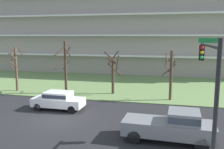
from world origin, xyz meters
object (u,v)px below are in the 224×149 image
Objects in this scene: tree_left at (65,65)px; sedan_white_center_right at (58,100)px; traffic_signal_mast at (209,80)px; pickup_gray_center_left at (172,125)px; tree_far_left at (16,66)px; tree_right at (171,74)px; tree_center at (113,72)px.

tree_left reaches higher than sedan_white_center_right.
pickup_gray_center_left is at bearing 120.07° from traffic_signal_mast.
tree_far_left is 1.23× the size of sedan_white_center_right.
pickup_gray_center_left is at bearing -89.32° from tree_right.
tree_center is 12.68m from pickup_gray_center_left.
tree_far_left is at bearing -177.31° from tree_left.
tree_left is 1.17× the size of tree_right.
tree_center is (11.09, 1.02, -0.46)m from tree_far_left.
tree_far_left is 19.99m from pickup_gray_center_left.
sedan_white_center_right is at bearing 147.01° from traffic_signal_mast.
pickup_gray_center_left is at bearing -42.25° from tree_left.
tree_right reaches higher than pickup_gray_center_left.
tree_far_left is 0.94× the size of tree_left.
pickup_gray_center_left is 1.24× the size of sedan_white_center_right.
sedan_white_center_right is (-9.37, -5.28, -1.79)m from tree_right.
tree_left is 5.29m from tree_center.
tree_center is at bearing 8.14° from tree_left.
tree_far_left is at bearing -35.01° from sedan_white_center_right.
traffic_signal_mast reaches higher than tree_center.
tree_far_left is 17.09m from tree_right.
sedan_white_center_right is (-9.48, 4.51, -0.14)m from pickup_gray_center_left.
tree_right is at bearing -11.55° from tree_center.
pickup_gray_center_left is 4.47m from traffic_signal_mast.
pickup_gray_center_left is at bearing -30.14° from tree_far_left.
tree_left reaches higher than tree_center.
tree_far_left is 11.15m from tree_center.
tree_right reaches higher than tree_center.
tree_center is 7.49m from sedan_white_center_right.
tree_right is 0.79× the size of traffic_signal_mast.
tree_far_left is 5.91m from tree_left.
pickup_gray_center_left is (17.21, -9.99, -1.89)m from tree_far_left.
traffic_signal_mast reaches higher than tree_right.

